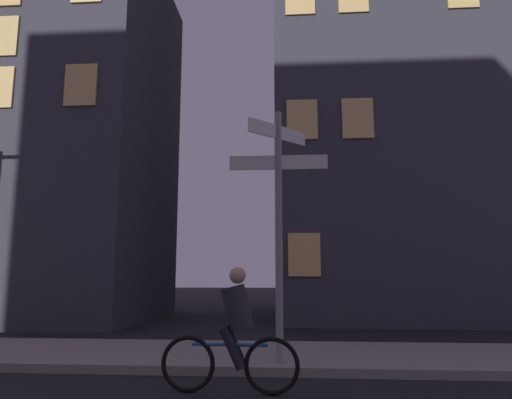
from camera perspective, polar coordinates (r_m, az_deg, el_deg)
name	(u,v)px	position (r m, az deg, el deg)	size (l,w,h in m)	color
sidewalk_kerb	(207,355)	(8.51, -6.21, -19.04)	(40.00, 2.56, 0.14)	gray
signpost	(279,210)	(7.43, 2.88, -1.28)	(1.65, 0.94, 4.09)	gray
cyclist	(233,334)	(6.12, -2.87, -16.64)	(1.82, 0.34, 1.61)	black
building_right_block	(381,67)	(18.80, 15.55, 15.86)	(8.05, 8.07, 18.71)	#383842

